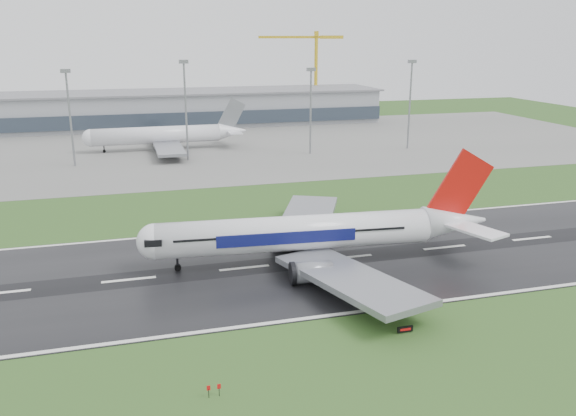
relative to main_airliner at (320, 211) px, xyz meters
name	(u,v)px	position (x,y,z in m)	size (l,w,h in m)	color
ground	(129,280)	(-34.06, 0.32, -9.67)	(520.00, 520.00, 0.00)	#284C1C
runway	(129,280)	(-34.06, 0.32, -9.62)	(400.00, 45.00, 0.10)	black
apron	(123,150)	(-34.06, 125.32, -9.63)	(400.00, 130.00, 0.08)	slate
terminal	(120,111)	(-34.06, 185.32, -2.17)	(240.00, 36.00, 15.00)	gray
main_airliner	(320,211)	(0.00, 0.00, 0.00)	(64.80, 61.72, 19.13)	white
parked_airliner	(163,126)	(-19.26, 121.86, -0.81)	(59.91, 55.78, 17.56)	silver
tower_crane	(316,74)	(64.64, 200.32, 11.75)	(43.27, 2.36, 42.83)	gold
runway_sign	(405,330)	(2.79, -29.25, -9.15)	(2.30, 0.26, 1.04)	black
floodmast_2	(71,121)	(-49.01, 100.32, 4.94)	(0.64, 0.64, 29.21)	gray
floodmast_3	(186,113)	(-12.98, 100.32, 6.14)	(0.64, 0.64, 31.61)	gray
floodmast_4	(311,113)	(30.03, 100.32, 4.63)	(0.64, 0.64, 28.59)	gray
floodmast_5	(410,107)	(67.88, 100.32, 5.75)	(0.64, 0.64, 30.83)	gray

